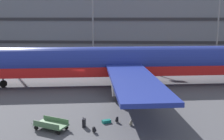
% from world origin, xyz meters
% --- Properties ---
extents(ground_plane, '(600.00, 600.00, 0.00)m').
position_xyz_m(ground_plane, '(0.00, 0.00, 0.00)').
color(ground_plane, '#4C4C51').
extents(terminal_structure, '(178.60, 17.20, 16.97)m').
position_xyz_m(terminal_structure, '(0.00, 42.84, 8.49)').
color(terminal_structure, slate).
rests_on(terminal_structure, ground_plane).
extents(airliner, '(43.86, 35.66, 10.83)m').
position_xyz_m(airliner, '(5.23, 1.39, 2.98)').
color(airliner, navy).
rests_on(airliner, ground_plane).
extents(light_mast_center_left, '(1.80, 0.50, 20.24)m').
position_xyz_m(light_mast_center_left, '(-1.19, 29.31, 11.78)').
color(light_mast_center_left, gray).
rests_on(light_mast_center_left, ground_plane).
extents(suitcase_upright, '(0.26, 0.45, 0.83)m').
position_xyz_m(suitcase_upright, '(2.89, -12.96, 0.37)').
color(suitcase_upright, black).
rests_on(suitcase_upright, ground_plane).
extents(suitcase_red, '(0.83, 0.69, 0.26)m').
position_xyz_m(suitcase_red, '(4.64, -12.00, 0.13)').
color(suitcase_red, '#147266').
rests_on(suitcase_red, ground_plane).
extents(backpack_silver, '(0.30, 0.34, 0.56)m').
position_xyz_m(backpack_silver, '(5.52, -11.87, 0.25)').
color(backpack_silver, black).
rests_on(backpack_silver, ground_plane).
extents(backpack_navy, '(0.38, 0.40, 0.54)m').
position_xyz_m(backpack_navy, '(3.85, -14.04, 0.24)').
color(backpack_navy, black).
rests_on(backpack_navy, ground_plane).
extents(backpack_orange, '(0.27, 0.32, 0.51)m').
position_xyz_m(backpack_orange, '(6.69, -12.51, 0.22)').
color(backpack_orange, gray).
rests_on(backpack_orange, ground_plane).
extents(baggage_cart, '(3.31, 2.20, 0.82)m').
position_xyz_m(baggage_cart, '(0.36, -13.64, 0.43)').
color(baggage_cart, '#4C724C').
rests_on(baggage_cart, ground_plane).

